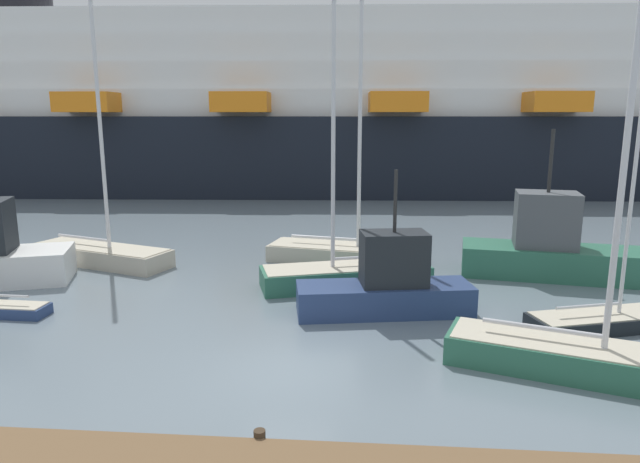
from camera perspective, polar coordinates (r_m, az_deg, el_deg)
ground_plane at (r=16.10m, az=-3.20°, el=-13.69°), size 600.00×600.00×0.00m
sailboat_0 at (r=17.00m, az=24.94°, el=-11.04°), size 7.19×4.07×13.52m
sailboat_1 at (r=26.88m, az=2.68°, el=-1.89°), size 7.68×3.61×12.93m
sailboat_2 at (r=23.13m, az=2.60°, el=-4.18°), size 7.19×3.92×11.80m
sailboat_4 at (r=28.49m, az=-21.34°, el=-1.89°), size 7.39×4.27×12.62m
sailboat_5 at (r=20.98m, az=27.14°, el=-7.82°), size 5.45×2.96×7.39m
fishing_boat_0 at (r=26.30m, az=22.31°, el=-1.61°), size 7.89×3.70×6.35m
fishing_boat_1 at (r=20.05m, az=6.85°, el=-5.44°), size 6.39×2.83×5.09m
cruise_ship at (r=55.34m, az=-6.59°, el=11.76°), size 124.89×24.54×21.98m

